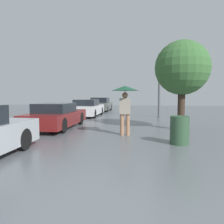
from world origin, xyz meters
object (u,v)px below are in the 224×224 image
at_px(parked_car_second, 57,116).
at_px(pedestrian, 125,97).
at_px(parked_car_third, 87,108).
at_px(street_lamp, 159,78).
at_px(trash_bin, 180,130).
at_px(parked_car_farthest, 101,105).
at_px(tree, 182,68).

bearing_deg(parked_car_second, pedestrian, -24.18).
bearing_deg(parked_car_second, parked_car_third, 89.72).
bearing_deg(street_lamp, pedestrian, -105.22).
relative_size(street_lamp, trash_bin, 4.69).
height_order(parked_car_second, parked_car_third, parked_car_third).
bearing_deg(street_lamp, trash_bin, -90.57).
height_order(parked_car_farthest, street_lamp, street_lamp).
xyz_separation_m(pedestrian, parked_car_second, (-3.23, 1.45, -0.90)).
bearing_deg(parked_car_third, trash_bin, -59.92).
xyz_separation_m(tree, street_lamp, (-0.49, 5.13, -0.00)).
bearing_deg(pedestrian, parked_car_third, 113.78).
relative_size(parked_car_third, street_lamp, 1.09).
xyz_separation_m(parked_car_second, street_lamp, (5.06, 5.29, 2.09)).
distance_m(parked_car_third, street_lamp, 5.47).
bearing_deg(pedestrian, tree, 34.60).
bearing_deg(trash_bin, street_lamp, 89.43).
distance_m(parked_car_second, street_lamp, 7.61).
height_order(pedestrian, trash_bin, pedestrian).
bearing_deg(trash_bin, tree, 78.86).
distance_m(parked_car_third, trash_bin, 9.88).
relative_size(parked_car_second, street_lamp, 1.05).
bearing_deg(street_lamp, parked_car_second, -133.74).
xyz_separation_m(parked_car_second, tree, (5.55, 0.15, 2.09)).
xyz_separation_m(pedestrian, parked_car_third, (-3.20, 7.26, -0.88)).
height_order(parked_car_third, trash_bin, parked_car_third).
relative_size(parked_car_second, parked_car_third, 0.97).
bearing_deg(tree, parked_car_farthest, 116.14).
bearing_deg(street_lamp, parked_car_farthest, 129.31).
height_order(parked_car_farthest, trash_bin, parked_car_farthest).
height_order(parked_car_third, street_lamp, street_lamp).
distance_m(tree, street_lamp, 5.16).
distance_m(pedestrian, trash_bin, 2.40).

